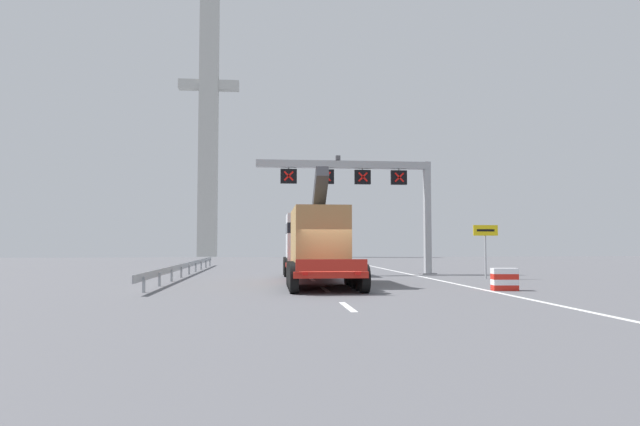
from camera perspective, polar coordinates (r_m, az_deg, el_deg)
name	(u,v)px	position (r m, az deg, el deg)	size (l,w,h in m)	color
ground	(332,290)	(22.42, 1.31, -8.08)	(112.00, 112.00, 0.00)	#5B5B60
lane_markings	(301,271)	(38.38, -2.05, -6.06)	(0.20, 46.76, 0.01)	silver
edge_line_right	(406,273)	(35.37, 8.97, -6.27)	(0.20, 63.00, 0.01)	silver
overhead_lane_gantry	(368,183)	(33.87, 5.05, 3.14)	(11.12, 0.90, 7.33)	#9EA0A5
heavy_haul_truck_red	(314,242)	(28.20, -0.64, -3.05)	(3.08, 14.08, 5.30)	red
exit_sign_yellow	(485,238)	(30.74, 16.96, -2.56)	(1.36, 0.15, 2.91)	#9EA0A5
crash_barrier_striped	(504,279)	(23.40, 18.77, -6.60)	(1.04, 0.59, 0.90)	red
guardrail_left	(188,265)	(34.69, -13.63, -5.35)	(0.13, 28.33, 0.76)	#999EA3
bridge_pylon_distant	(209,115)	(84.84, -11.59, 9.99)	(9.00, 2.00, 41.67)	#B7B7B2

